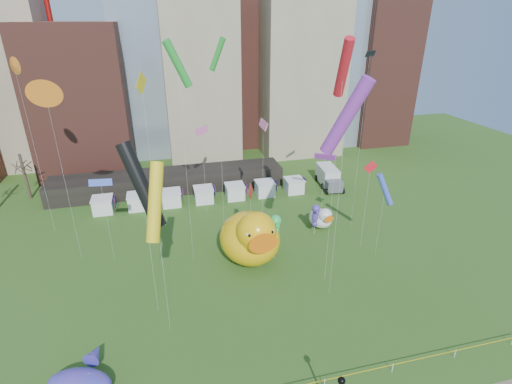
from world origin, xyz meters
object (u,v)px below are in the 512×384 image
object	(u,v)px
big_duck	(251,237)
small_duck	(322,218)
whale_inflatable	(80,382)
seahorse_green	(275,228)
seahorse_purple	(316,214)
box_truck	(329,177)

from	to	relation	value
big_duck	small_duck	distance (m)	12.80
whale_inflatable	seahorse_green	bearing A→B (deg)	53.50
big_duck	seahorse_purple	bearing A→B (deg)	19.60
seahorse_purple	small_duck	bearing A→B (deg)	54.33
box_truck	seahorse_green	bearing A→B (deg)	-122.67
big_duck	seahorse_purple	size ratio (longest dim) A/B	2.21
seahorse_green	box_truck	distance (m)	24.98
whale_inflatable	big_duck	bearing A→B (deg)	58.46
big_duck	whale_inflatable	distance (m)	21.99
seahorse_purple	box_truck	xyz separation A→B (m)	(8.59, 15.01, -1.49)
small_duck	seahorse_purple	distance (m)	2.81
small_duck	seahorse_green	size ratio (longest dim) A/B	0.72
small_duck	seahorse_green	world-z (taller)	seahorse_green
seahorse_purple	whale_inflatable	size ratio (longest dim) A/B	0.70
seahorse_purple	whale_inflatable	xyz separation A→B (m)	(-26.56, -17.92, -2.09)
big_duck	seahorse_green	bearing A→B (deg)	-10.52
small_duck	whale_inflatable	world-z (taller)	small_duck
small_duck	whale_inflatable	xyz separation A→B (m)	(-28.20, -19.53, -0.47)
big_duck	whale_inflatable	xyz separation A→B (m)	(-16.88, -13.89, -2.41)
big_duck	seahorse_purple	world-z (taller)	big_duck
small_duck	box_truck	distance (m)	15.10
seahorse_green	seahorse_purple	size ratio (longest dim) A/B	1.36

